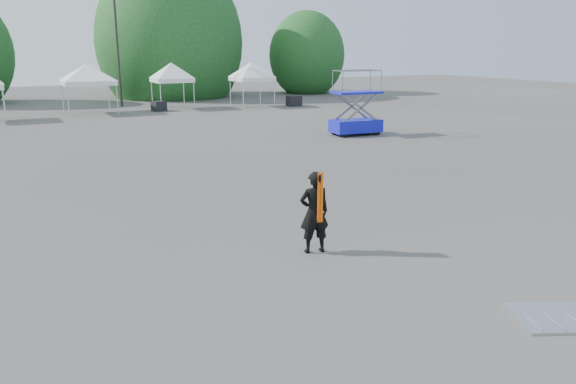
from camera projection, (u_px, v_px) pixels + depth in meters
name	position (u px, v px, depth m)	size (l,w,h in m)	color
ground	(263.00, 229.00, 14.09)	(120.00, 120.00, 0.00)	#474442
light_pole_east	(116.00, 32.00, 41.53)	(0.60, 0.25, 9.80)	black
tree_mid_e	(170.00, 42.00, 50.39)	(5.12, 5.12, 7.79)	#382314
tree_far_e	(307.00, 55.00, 54.77)	(3.84, 3.84, 5.84)	#382314
tent_e	(87.00, 68.00, 37.90)	(4.69, 4.69, 3.88)	silver
tent_f	(171.00, 66.00, 40.71)	(3.75, 3.75, 3.88)	silver
tent_g	(252.00, 66.00, 42.19)	(3.87, 3.87, 3.88)	silver
man	(314.00, 212.00, 12.31)	(0.74, 0.55, 1.84)	black
scissor_lift	(356.00, 103.00, 28.74)	(2.64, 1.47, 3.30)	#0D16AD
crate_mid	(159.00, 106.00, 39.80)	(0.91, 0.71, 0.71)	black
crate_east	(294.00, 101.00, 43.14)	(1.02, 0.80, 0.80)	black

